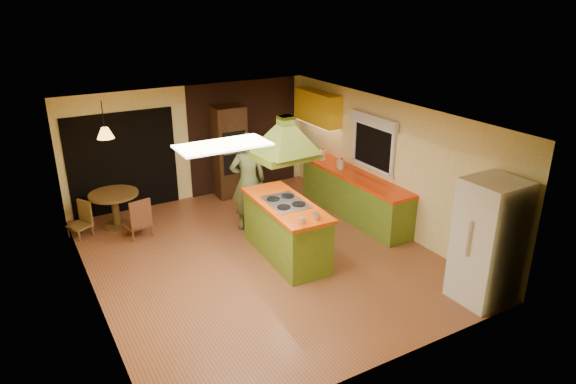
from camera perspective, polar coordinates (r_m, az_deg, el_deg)
ground at (r=9.09m, az=-3.07°, el=-7.13°), size 6.50×6.50×0.00m
room_walls at (r=8.56m, az=-3.23°, el=0.24°), size 5.50×6.50×6.50m
ceiling_plane at (r=8.19m, az=-3.41°, el=8.41°), size 6.50×6.50×0.00m
brick_panel at (r=11.85m, az=-4.90°, el=6.25°), size 2.64×0.03×2.50m
nook_opening at (r=11.08m, az=-17.85°, el=3.11°), size 2.20×0.03×2.10m
right_counter at (r=10.54m, az=7.32°, el=-0.33°), size 0.62×3.05×0.92m
upper_cabinets at (r=11.43m, az=3.31°, el=9.34°), size 0.34×1.40×0.70m
window_right at (r=10.13m, az=9.47°, el=6.46°), size 0.12×1.35×1.06m
fluor_panel at (r=6.70m, az=-7.22°, el=5.17°), size 1.20×0.60×0.03m
kitchen_island at (r=8.86m, az=-0.24°, el=-4.18°), size 0.91×2.06×1.02m
range_hood at (r=8.26m, az=-0.26°, el=6.78°), size 1.04×0.78×0.79m
man at (r=9.78m, az=-4.45°, el=1.15°), size 0.77×0.58×1.92m
refrigerator at (r=8.02m, az=21.32°, el=-5.16°), size 0.79×0.75×1.90m
wall_oven at (r=11.47m, az=-6.54°, el=4.47°), size 0.69×0.62×2.04m
dining_table at (r=10.53m, az=-18.70°, el=-1.19°), size 0.94×0.94×0.71m
chair_left at (r=10.41m, az=-22.23°, el=-2.89°), size 0.50×0.50×0.67m
chair_near at (r=10.02m, az=-16.46°, el=-2.69°), size 0.51×0.51×0.79m
pendant_lamp at (r=10.10m, az=-19.65°, el=6.20°), size 0.37×0.37×0.20m
canister_large at (r=11.16m, az=3.89°, el=4.13°), size 0.19×0.19×0.21m
canister_medium at (r=10.63m, az=5.95°, el=3.12°), size 0.18×0.18×0.20m
canister_small at (r=10.69m, az=5.71°, el=3.11°), size 0.15×0.15×0.15m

